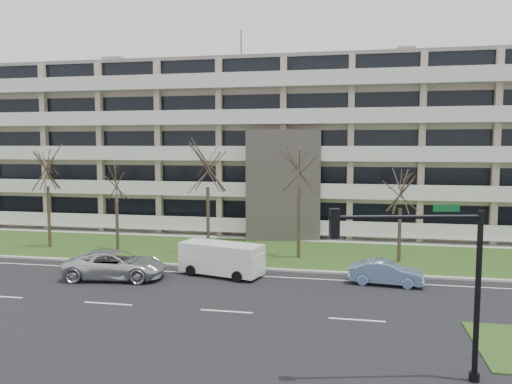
% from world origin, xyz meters
% --- Properties ---
extents(ground, '(160.00, 160.00, 0.00)m').
position_xyz_m(ground, '(0.00, 0.00, 0.00)').
color(ground, black).
rests_on(ground, ground).
extents(grass_verge, '(90.00, 10.00, 0.06)m').
position_xyz_m(grass_verge, '(0.00, 13.00, 0.03)').
color(grass_verge, '#254717').
rests_on(grass_verge, ground).
extents(curb, '(90.00, 0.35, 0.12)m').
position_xyz_m(curb, '(0.00, 8.00, 0.06)').
color(curb, '#B2B2AD').
rests_on(curb, ground).
extents(sidewalk, '(90.00, 2.00, 0.08)m').
position_xyz_m(sidewalk, '(0.00, 18.50, 0.04)').
color(sidewalk, '#B2B2AD').
rests_on(sidewalk, ground).
extents(lane_edge_line, '(90.00, 0.12, 0.01)m').
position_xyz_m(lane_edge_line, '(0.00, 6.50, 0.01)').
color(lane_edge_line, white).
rests_on(lane_edge_line, ground).
extents(apartment_building, '(60.50, 15.10, 18.75)m').
position_xyz_m(apartment_building, '(-0.01, 25.32, 7.61)').
color(apartment_building, '#C0B395').
rests_on(apartment_building, ground).
extents(silver_pickup, '(6.10, 3.36, 1.62)m').
position_xyz_m(silver_pickup, '(-7.79, 4.41, 0.81)').
color(silver_pickup, silver).
rests_on(silver_pickup, ground).
extents(blue_sedan, '(4.20, 1.80, 1.34)m').
position_xyz_m(blue_sedan, '(7.62, 6.12, 0.67)').
color(blue_sedan, '#80A9DE').
rests_on(blue_sedan, ground).
extents(white_van, '(5.28, 3.07, 1.93)m').
position_xyz_m(white_van, '(-1.86, 6.27, 1.16)').
color(white_van, white).
rests_on(white_van, ground).
extents(traffic_signal, '(4.97, 1.45, 5.89)m').
position_xyz_m(traffic_signal, '(8.15, -5.54, 3.81)').
color(traffic_signal, black).
rests_on(traffic_signal, ground).
extents(tree_1, '(4.19, 4.19, 8.37)m').
position_xyz_m(tree_1, '(-16.79, 11.57, 6.51)').
color(tree_1, '#382B21').
rests_on(tree_1, ground).
extents(tree_2, '(3.51, 3.51, 7.01)m').
position_xyz_m(tree_2, '(-11.30, 11.67, 5.45)').
color(tree_2, '#382B21').
rests_on(tree_2, ground).
extents(tree_3, '(4.28, 4.28, 8.57)m').
position_xyz_m(tree_3, '(-4.42, 11.99, 6.67)').
color(tree_3, '#382B21').
rests_on(tree_3, ground).
extents(tree_4, '(4.29, 4.29, 8.59)m').
position_xyz_m(tree_4, '(2.13, 11.68, 6.68)').
color(tree_4, '#382B21').
rests_on(tree_4, ground).
extents(tree_5, '(3.24, 3.24, 6.48)m').
position_xyz_m(tree_5, '(8.81, 11.69, 5.03)').
color(tree_5, '#382B21').
rests_on(tree_5, ground).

